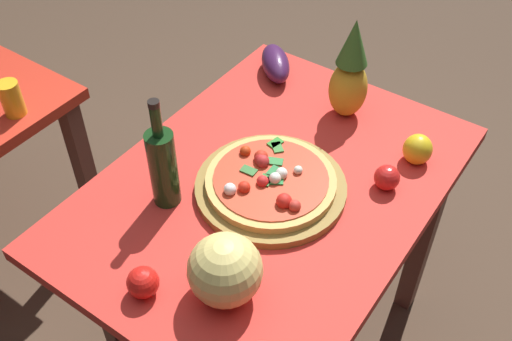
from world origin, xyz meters
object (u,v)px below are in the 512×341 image
at_px(wine_bottle, 163,166).
at_px(melon, 225,270).
at_px(display_table, 269,205).
at_px(tomato_at_corner, 143,282).
at_px(pineapple_left, 350,74).
at_px(pizza, 270,180).
at_px(bell_pepper, 418,149).
at_px(tomato_near_board, 387,178).
at_px(drinking_glass_juice, 12,99).
at_px(eggplant, 275,63).
at_px(pizza_board, 271,187).

bearing_deg(wine_bottle, melon, -115.53).
bearing_deg(display_table, tomato_at_corner, 175.30).
bearing_deg(tomato_at_corner, display_table, -4.70).
bearing_deg(pineapple_left, pizza, 179.59).
xyz_separation_m(pineapple_left, bell_pepper, (-0.08, -0.28, -0.11)).
height_order(bell_pepper, tomato_near_board, bell_pepper).
height_order(pizza, pineapple_left, pineapple_left).
distance_m(bell_pepper, drinking_glass_juice, 1.26).
relative_size(pizza, pineapple_left, 1.08).
relative_size(pizza, melon, 2.05).
xyz_separation_m(bell_pepper, drinking_glass_juice, (-0.53, 1.14, 0.02)).
bearing_deg(tomato_near_board, pineapple_left, 48.24).
bearing_deg(eggplant, melon, -153.67).
relative_size(pizza_board, eggplant, 2.12).
height_order(pizza, melon, melon).
bearing_deg(tomato_near_board, drinking_glass_juice, 108.78).
bearing_deg(pizza, wine_bottle, 131.57).
xyz_separation_m(pizza, tomato_at_corner, (-0.45, 0.06, -0.00)).
distance_m(pizza, eggplant, 0.56).
bearing_deg(drinking_glass_juice, wine_bottle, -90.63).
relative_size(pineapple_left, melon, 1.90).
xyz_separation_m(pizza_board, melon, (-0.34, -0.10, 0.08)).
relative_size(pizza, drinking_glass_juice, 3.10).
distance_m(tomato_near_board, tomato_at_corner, 0.72).
bearing_deg(pizza, eggplant, 32.20).
height_order(wine_bottle, eggplant, wine_bottle).
bearing_deg(display_table, eggplant, 31.96).
relative_size(pineapple_left, drinking_glass_juice, 2.88).
height_order(bell_pepper, drinking_glass_juice, drinking_glass_juice).
bearing_deg(pineapple_left, tomato_near_board, -131.76).
height_order(display_table, pineapple_left, pineapple_left).
distance_m(bell_pepper, tomato_at_corner, 0.87).
height_order(display_table, tomato_near_board, tomato_near_board).
height_order(pineapple_left, eggplant, pineapple_left).
xyz_separation_m(pineapple_left, eggplant, (0.05, 0.30, -0.11)).
bearing_deg(display_table, melon, -161.55).
height_order(eggplant, tomato_near_board, eggplant).
height_order(pizza_board, drinking_glass_juice, drinking_glass_juice).
distance_m(display_table, drinking_glass_juice, 0.88).
xyz_separation_m(pizza_board, pineapple_left, (0.42, -0.00, 0.14)).
bearing_deg(wine_bottle, pizza, -48.43).
bearing_deg(eggplant, bell_pepper, -102.32).
distance_m(pizza, pineapple_left, 0.44).
relative_size(display_table, drinking_glass_juice, 10.09).
height_order(tomato_near_board, drinking_glass_juice, drinking_glass_juice).
bearing_deg(wine_bottle, tomato_at_corner, -149.13).
relative_size(bell_pepper, drinking_glass_juice, 0.80).
relative_size(pineapple_left, eggplant, 1.68).
bearing_deg(tomato_near_board, eggplant, 63.55).
relative_size(melon, bell_pepper, 1.88).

